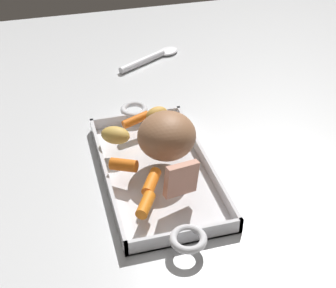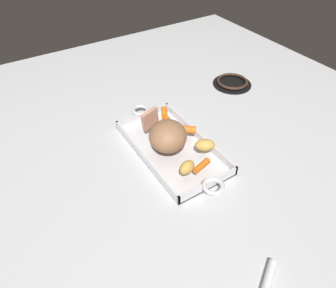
{
  "view_description": "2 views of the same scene",
  "coord_description": "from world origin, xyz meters",
  "px_view_note": "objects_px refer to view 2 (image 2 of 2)",
  "views": [
    {
      "loc": [
        -0.74,
        0.18,
        0.62
      ],
      "look_at": [
        -0.0,
        -0.02,
        0.07
      ],
      "focal_mm": 53.64,
      "sensor_mm": 36.0,
      "label": 1
    },
    {
      "loc": [
        0.58,
        -0.38,
        0.65
      ],
      "look_at": [
        0.02,
        -0.03,
        0.05
      ],
      "focal_mm": 32.07,
      "sensor_mm": 36.0,
      "label": 2
    }
  ],
  "objects_px": {
    "potato_near_roast": "(205,145)",
    "stove_burner_rear": "(232,83)",
    "roast_slice_outer": "(150,119)",
    "potato_corner": "(187,167)",
    "roasting_dish": "(172,147)",
    "baby_carrot_center_right": "(164,113)",
    "baby_carrot_long": "(202,166)",
    "pork_roast": "(168,136)",
    "baby_carrot_northwest": "(167,124)",
    "baby_carrot_short": "(188,129)"
  },
  "relations": [
    {
      "from": "roasting_dish",
      "to": "potato_corner",
      "type": "xyz_separation_m",
      "value": [
        0.13,
        -0.03,
        0.04
      ]
    },
    {
      "from": "potato_corner",
      "to": "stove_burner_rear",
      "type": "bearing_deg",
      "value": 125.68
    },
    {
      "from": "roast_slice_outer",
      "to": "baby_carrot_northwest",
      "type": "bearing_deg",
      "value": 57.09
    },
    {
      "from": "roasting_dish",
      "to": "potato_corner",
      "type": "relative_size",
      "value": 9.28
    },
    {
      "from": "baby_carrot_long",
      "to": "potato_corner",
      "type": "xyz_separation_m",
      "value": [
        -0.01,
        -0.04,
        0.01
      ]
    },
    {
      "from": "roast_slice_outer",
      "to": "potato_corner",
      "type": "bearing_deg",
      "value": -3.81
    },
    {
      "from": "potato_corner",
      "to": "baby_carrot_northwest",
      "type": "bearing_deg",
      "value": 162.9
    },
    {
      "from": "baby_carrot_long",
      "to": "potato_near_roast",
      "type": "xyz_separation_m",
      "value": [
        -0.06,
        0.05,
        0.01
      ]
    },
    {
      "from": "baby_carrot_long",
      "to": "potato_corner",
      "type": "relative_size",
      "value": 1.18
    },
    {
      "from": "baby_carrot_center_right",
      "to": "stove_burner_rear",
      "type": "bearing_deg",
      "value": 101.15
    },
    {
      "from": "potato_near_roast",
      "to": "pork_roast",
      "type": "bearing_deg",
      "value": -127.07
    },
    {
      "from": "potato_near_roast",
      "to": "stove_burner_rear",
      "type": "height_order",
      "value": "potato_near_roast"
    },
    {
      "from": "roasting_dish",
      "to": "pork_roast",
      "type": "distance_m",
      "value": 0.08
    },
    {
      "from": "baby_carrot_short",
      "to": "baby_carrot_long",
      "type": "height_order",
      "value": "baby_carrot_short"
    },
    {
      "from": "pork_roast",
      "to": "baby_carrot_center_right",
      "type": "distance_m",
      "value": 0.16
    },
    {
      "from": "potato_corner",
      "to": "baby_carrot_long",
      "type": "bearing_deg",
      "value": 78.39
    },
    {
      "from": "roasting_dish",
      "to": "baby_carrot_northwest",
      "type": "height_order",
      "value": "baby_carrot_northwest"
    },
    {
      "from": "roasting_dish",
      "to": "stove_burner_rear",
      "type": "bearing_deg",
      "value": 115.16
    },
    {
      "from": "baby_carrot_northwest",
      "to": "baby_carrot_long",
      "type": "distance_m",
      "value": 0.21
    },
    {
      "from": "pork_roast",
      "to": "baby_carrot_northwest",
      "type": "distance_m",
      "value": 0.11
    },
    {
      "from": "potato_corner",
      "to": "stove_burner_rear",
      "type": "distance_m",
      "value": 0.57
    },
    {
      "from": "baby_carrot_short",
      "to": "potato_near_roast",
      "type": "xyz_separation_m",
      "value": [
        0.09,
        -0.0,
        0.01
      ]
    },
    {
      "from": "baby_carrot_northwest",
      "to": "baby_carrot_short",
      "type": "height_order",
      "value": "baby_carrot_short"
    },
    {
      "from": "roasting_dish",
      "to": "baby_carrot_center_right",
      "type": "height_order",
      "value": "baby_carrot_center_right"
    },
    {
      "from": "pork_roast",
      "to": "potato_near_roast",
      "type": "distance_m",
      "value": 0.11
    },
    {
      "from": "baby_carrot_center_right",
      "to": "potato_corner",
      "type": "distance_m",
      "value": 0.27
    },
    {
      "from": "roasting_dish",
      "to": "stove_burner_rear",
      "type": "relative_size",
      "value": 2.99
    },
    {
      "from": "pork_roast",
      "to": "baby_carrot_center_right",
      "type": "relative_size",
      "value": 2.24
    },
    {
      "from": "roasting_dish",
      "to": "baby_carrot_long",
      "type": "relative_size",
      "value": 7.84
    },
    {
      "from": "baby_carrot_center_right",
      "to": "baby_carrot_long",
      "type": "bearing_deg",
      "value": -8.9
    },
    {
      "from": "roasting_dish",
      "to": "potato_corner",
      "type": "distance_m",
      "value": 0.14
    },
    {
      "from": "potato_near_roast",
      "to": "baby_carrot_long",
      "type": "bearing_deg",
      "value": -43.63
    },
    {
      "from": "potato_near_roast",
      "to": "stove_burner_rear",
      "type": "relative_size",
      "value": 0.38
    },
    {
      "from": "potato_corner",
      "to": "roasting_dish",
      "type": "bearing_deg",
      "value": 165.24
    },
    {
      "from": "roast_slice_outer",
      "to": "potato_near_roast",
      "type": "height_order",
      "value": "roast_slice_outer"
    },
    {
      "from": "baby_carrot_northwest",
      "to": "stove_burner_rear",
      "type": "relative_size",
      "value": 0.37
    },
    {
      "from": "pork_roast",
      "to": "baby_carrot_short",
      "type": "distance_m",
      "value": 0.1
    },
    {
      "from": "baby_carrot_short",
      "to": "baby_carrot_long",
      "type": "distance_m",
      "value": 0.16
    },
    {
      "from": "pork_roast",
      "to": "baby_carrot_short",
      "type": "bearing_deg",
      "value": 105.93
    },
    {
      "from": "potato_near_roast",
      "to": "roast_slice_outer",
      "type": "bearing_deg",
      "value": -155.59
    },
    {
      "from": "pork_roast",
      "to": "baby_carrot_northwest",
      "type": "relative_size",
      "value": 1.97
    },
    {
      "from": "baby_carrot_long",
      "to": "potato_corner",
      "type": "bearing_deg",
      "value": -101.61
    },
    {
      "from": "stove_burner_rear",
      "to": "baby_carrot_northwest",
      "type": "bearing_deg",
      "value": -71.99
    },
    {
      "from": "roasting_dish",
      "to": "baby_carrot_long",
      "type": "xyz_separation_m",
      "value": [
        0.14,
        0.01,
        0.03
      ]
    },
    {
      "from": "roast_slice_outer",
      "to": "baby_carrot_short",
      "type": "relative_size",
      "value": 1.2
    },
    {
      "from": "baby_carrot_center_right",
      "to": "potato_near_roast",
      "type": "height_order",
      "value": "potato_near_roast"
    },
    {
      "from": "baby_carrot_long",
      "to": "stove_burner_rear",
      "type": "distance_m",
      "value": 0.54
    },
    {
      "from": "baby_carrot_long",
      "to": "roasting_dish",
      "type": "bearing_deg",
      "value": -175.99
    },
    {
      "from": "baby_carrot_center_right",
      "to": "baby_carrot_northwest",
      "type": "bearing_deg",
      "value": -23.25
    },
    {
      "from": "baby_carrot_center_right",
      "to": "potato_corner",
      "type": "xyz_separation_m",
      "value": [
        0.26,
        -0.09,
        0.01
      ]
    }
  ]
}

